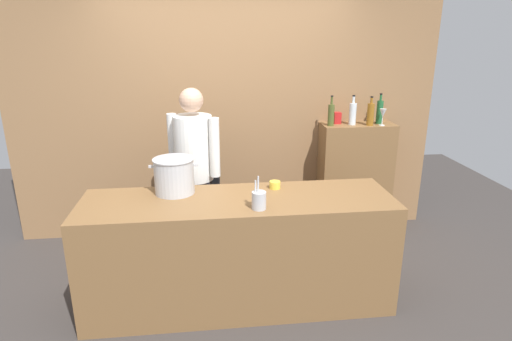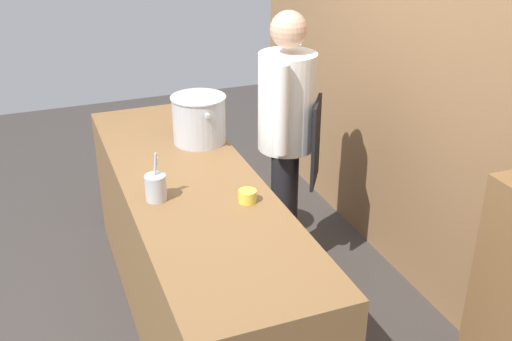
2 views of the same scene
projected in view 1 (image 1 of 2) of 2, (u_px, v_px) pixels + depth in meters
ground_plane at (240, 300)px, 3.56m from camera, size 8.00×8.00×0.00m
brick_back_panel at (227, 94)px, 4.42m from camera, size 4.40×0.10×3.00m
prep_counter at (239, 251)px, 3.42m from camera, size 2.39×0.70×0.90m
bar_cabinet at (354, 179)px, 4.64m from camera, size 0.76×0.32×1.20m
chef at (195, 165)px, 3.87m from camera, size 0.46×0.41×1.66m
stockpot_large at (174, 176)px, 3.36m from camera, size 0.38×0.32×0.28m
utensil_crock at (259, 200)px, 3.07m from camera, size 0.10×0.10×0.25m
butter_jar at (275, 185)px, 3.49m from camera, size 0.09×0.09×0.06m
wine_bottle_clear at (353, 113)px, 4.40m from camera, size 0.07×0.07×0.30m
wine_bottle_green at (380, 112)px, 4.45m from camera, size 0.07×0.07×0.31m
wine_bottle_olive at (331, 114)px, 4.35m from camera, size 0.06×0.06×0.31m
wine_bottle_amber at (371, 114)px, 4.36m from camera, size 0.07×0.07×0.30m
wine_glass_tall at (383, 114)px, 4.35m from camera, size 0.07×0.07×0.17m
spice_tin_red at (337, 118)px, 4.47m from camera, size 0.07×0.07×0.12m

